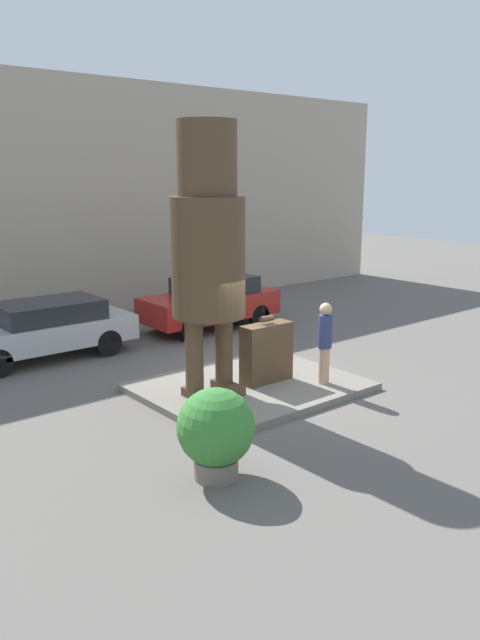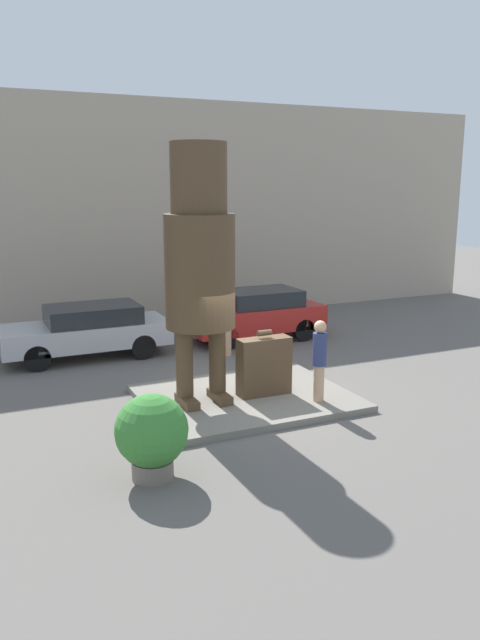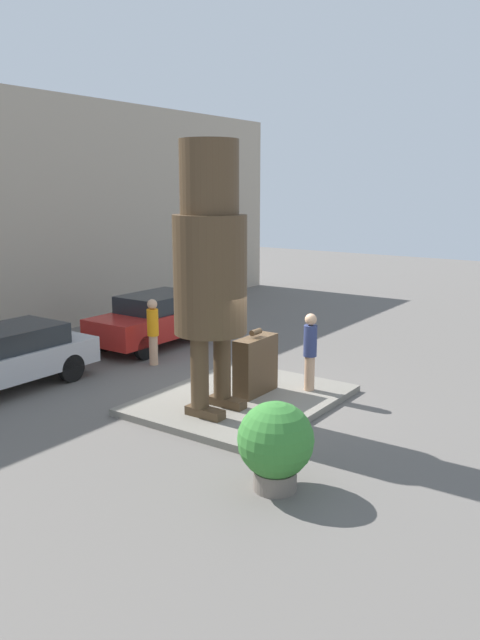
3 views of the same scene
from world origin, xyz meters
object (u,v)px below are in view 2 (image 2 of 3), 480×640
(parked_car_silver, at_px, (88,330))
(parked_car_red, at_px, (256,313))
(planter_pot, at_px, (152,434))
(giant_suitcase, at_px, (264,366))
(worker_hivis, at_px, (227,322))
(tourist, at_px, (319,357))
(statue_figure, at_px, (200,255))

(parked_car_silver, bearing_deg, parked_car_red, 179.02)
(parked_car_silver, xyz_separation_m, planter_pot, (-0.49, -7.63, -0.02))
(giant_suitcase, distance_m, parked_car_silver, 5.79)
(parked_car_red, distance_m, worker_hivis, 2.02)
(tourist, bearing_deg, statue_figure, 156.24)
(parked_car_red, bearing_deg, worker_hivis, 40.56)
(statue_figure, relative_size, parked_car_silver, 1.19)
(planter_pot, bearing_deg, parked_car_silver, 86.29)
(statue_figure, xyz_separation_m, parked_car_red, (3.66, 4.86, -2.42))
(statue_figure, distance_m, tourist, 3.26)
(tourist, distance_m, worker_hivis, 4.55)
(parked_car_red, distance_m, planter_pot, 9.36)
(giant_suitcase, distance_m, planter_pot, 4.14)
(planter_pot, bearing_deg, giant_suitcase, 37.89)
(giant_suitcase, relative_size, parked_car_silver, 0.32)
(parked_car_silver, height_order, parked_car_red, parked_car_red)
(giant_suitcase, relative_size, planter_pot, 1.03)
(giant_suitcase, xyz_separation_m, planter_pot, (-3.27, -2.55, -0.02))
(statue_figure, distance_m, planter_pot, 4.10)
(planter_pot, bearing_deg, worker_hivis, 57.28)
(parked_car_silver, bearing_deg, statue_figure, 105.56)
(giant_suitcase, height_order, tourist, tourist)
(parked_car_silver, xyz_separation_m, worker_hivis, (3.51, -1.40, 0.18))
(giant_suitcase, relative_size, worker_hivis, 0.82)
(statue_figure, bearing_deg, worker_hivis, 59.06)
(parked_car_silver, bearing_deg, tourist, 121.43)
(tourist, bearing_deg, giant_suitcase, 134.85)
(tourist, bearing_deg, parked_car_red, 76.47)
(statue_figure, height_order, planter_pot, statue_figure)
(statue_figure, bearing_deg, giant_suitcase, -5.41)
(parked_car_red, bearing_deg, tourist, 76.47)
(tourist, height_order, parked_car_silver, tourist)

